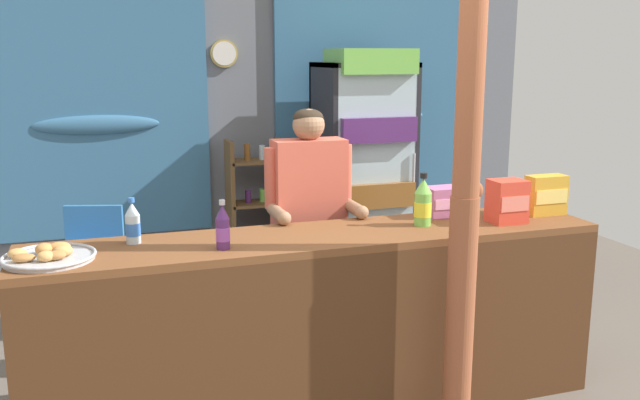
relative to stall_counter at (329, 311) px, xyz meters
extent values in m
plane|color=#665B51|center=(0.11, 0.88, -0.61)|extent=(7.89, 7.89, 0.00)
cube|color=slate|center=(0.11, 2.76, 0.64)|extent=(5.48, 0.12, 2.51)
cube|color=teal|center=(-1.08, 2.67, 0.86)|extent=(1.81, 0.04, 2.07)
ellipsoid|color=teal|center=(-1.08, 2.65, 0.76)|extent=(1.00, 0.10, 0.16)
cube|color=teal|center=(1.34, 2.67, 0.86)|extent=(1.84, 0.04, 2.07)
ellipsoid|color=teal|center=(1.34, 2.65, 0.76)|extent=(1.01, 0.10, 0.16)
cylinder|color=tan|center=(-0.02, 2.68, 1.33)|extent=(0.23, 0.03, 0.23)
cylinder|color=white|center=(-0.02, 2.66, 1.33)|extent=(0.20, 0.01, 0.20)
cube|color=beige|center=(0.98, 2.68, 0.78)|extent=(0.24, 0.02, 0.18)
cube|color=brown|center=(0.00, 0.12, 0.37)|extent=(3.07, 0.58, 0.04)
cube|color=#4E2E18|center=(0.00, -0.15, -0.13)|extent=(3.07, 0.04, 0.96)
cube|color=#4E2E18|center=(-1.49, 0.12, -0.13)|extent=(0.08, 0.52, 0.96)
cube|color=#4E2E18|center=(1.49, 0.12, -0.13)|extent=(0.08, 0.52, 0.96)
cylinder|color=#995133|center=(0.58, -0.33, 0.01)|extent=(0.14, 0.14, 1.25)
cylinder|color=#995133|center=(0.58, -0.33, 1.26)|extent=(0.13, 0.13, 1.25)
ellipsoid|color=#995133|center=(0.65, -0.33, 0.67)|extent=(0.06, 0.05, 0.08)
cube|color=#232328|center=(1.06, 2.48, 0.32)|extent=(0.76, 0.04, 1.86)
cube|color=#232328|center=(0.70, 2.19, 0.32)|extent=(0.04, 0.63, 1.86)
cube|color=#232328|center=(1.42, 2.19, 0.32)|extent=(0.04, 0.63, 1.86)
cube|color=#232328|center=(1.06, 2.19, 1.23)|extent=(0.76, 0.63, 0.04)
cube|color=#232328|center=(1.06, 2.19, -0.57)|extent=(0.76, 0.63, 0.08)
cube|color=silver|center=(1.06, 1.88, 0.37)|extent=(0.70, 0.02, 1.70)
cylinder|color=#B7B7BC|center=(1.38, 1.85, 0.32)|extent=(0.02, 0.02, 0.40)
cube|color=silver|center=(1.06, 2.19, 0.08)|extent=(0.68, 0.55, 0.02)
cube|color=brown|center=(1.06, 2.06, 0.19)|extent=(0.64, 0.51, 0.20)
cube|color=silver|center=(1.06, 2.19, 0.62)|extent=(0.68, 0.55, 0.02)
cube|color=#56286B|center=(1.06, 2.06, 0.73)|extent=(0.64, 0.51, 0.20)
cube|color=silver|center=(1.06, 2.19, 1.15)|extent=(0.68, 0.55, 0.02)
cube|color=#75C64C|center=(1.06, 2.06, 1.26)|extent=(0.64, 0.51, 0.20)
cube|color=brown|center=(-0.04, 2.44, 0.00)|extent=(0.04, 0.28, 1.22)
cube|color=brown|center=(0.40, 2.44, 0.00)|extent=(0.04, 0.28, 1.22)
cube|color=brown|center=(0.18, 2.44, 0.43)|extent=(0.44, 0.28, 0.02)
cylinder|color=brown|center=(0.11, 2.44, 0.51)|extent=(0.05, 0.05, 0.14)
cylinder|color=silver|center=(0.24, 2.44, 0.50)|extent=(0.06, 0.06, 0.12)
cube|color=brown|center=(0.18, 2.44, 0.06)|extent=(0.44, 0.28, 0.02)
cylinder|color=#56286B|center=(0.11, 2.44, 0.13)|extent=(0.05, 0.05, 0.11)
cylinder|color=#75C64C|center=(0.24, 2.44, 0.13)|extent=(0.06, 0.06, 0.11)
cube|color=brown|center=(0.18, 2.44, -0.30)|extent=(0.44, 0.28, 0.02)
cylinder|color=#56286B|center=(0.11, 2.44, -0.24)|extent=(0.07, 0.07, 0.11)
cylinder|color=brown|center=(0.24, 2.44, -0.24)|extent=(0.05, 0.05, 0.10)
cube|color=#3884D6|center=(-1.21, 1.70, -0.17)|extent=(0.55, 0.55, 0.04)
cube|color=#3884D6|center=(-1.15, 1.89, 0.05)|extent=(0.41, 0.16, 0.40)
cylinder|color=#3884D6|center=(-1.44, 1.57, -0.39)|extent=(0.04, 0.04, 0.44)
cylinder|color=#3884D6|center=(-1.08, 1.47, -0.39)|extent=(0.04, 0.04, 0.44)
cylinder|color=#3884D6|center=(-1.33, 1.94, -0.39)|extent=(0.04, 0.04, 0.44)
cylinder|color=#3884D6|center=(-0.97, 1.83, -0.39)|extent=(0.04, 0.04, 0.44)
cube|color=#3884D6|center=(-1.40, 1.76, -0.05)|extent=(0.15, 0.39, 0.03)
cube|color=#3884D6|center=(-1.01, 1.65, -0.05)|extent=(0.15, 0.39, 0.03)
cylinder|color=#28282D|center=(0.00, 0.64, -0.17)|extent=(0.11, 0.11, 0.87)
cylinder|color=#28282D|center=(0.19, 0.64, -0.17)|extent=(0.11, 0.11, 0.87)
cube|color=#D15B47|center=(0.10, 0.64, 0.54)|extent=(0.43, 0.20, 0.56)
sphere|color=#997051|center=(0.10, 0.64, 0.91)|extent=(0.19, 0.19, 0.19)
ellipsoid|color=#2D2319|center=(0.10, 0.65, 0.95)|extent=(0.18, 0.18, 0.10)
cylinder|color=#D15B47|center=(-0.14, 0.64, 0.61)|extent=(0.08, 0.08, 0.36)
cylinder|color=#997051|center=(-0.14, 0.49, 0.43)|extent=(0.07, 0.26, 0.07)
sphere|color=#997051|center=(-0.14, 0.36, 0.43)|extent=(0.08, 0.08, 0.08)
cylinder|color=#D15B47|center=(0.33, 0.64, 0.61)|extent=(0.08, 0.08, 0.36)
cylinder|color=#997051|center=(0.33, 0.49, 0.43)|extent=(0.07, 0.26, 0.07)
sphere|color=#997051|center=(0.33, 0.36, 0.43)|extent=(0.08, 0.08, 0.08)
cylinder|color=#75C64C|center=(0.59, 0.13, 0.48)|extent=(0.09, 0.09, 0.18)
cone|color=#75C64C|center=(0.59, 0.13, 0.61)|extent=(0.09, 0.09, 0.08)
cylinder|color=black|center=(0.59, 0.13, 0.67)|extent=(0.04, 0.04, 0.03)
cylinder|color=yellow|center=(0.59, 0.13, 0.48)|extent=(0.10, 0.10, 0.08)
cylinder|color=#56286B|center=(-0.54, 0.00, 0.46)|extent=(0.07, 0.07, 0.15)
cone|color=#56286B|center=(-0.54, 0.00, 0.57)|extent=(0.07, 0.07, 0.07)
cylinder|color=silver|center=(-0.54, 0.00, 0.62)|extent=(0.03, 0.03, 0.02)
cylinder|color=purple|center=(-0.54, 0.00, 0.46)|extent=(0.07, 0.07, 0.07)
cylinder|color=brown|center=(1.23, 0.26, 0.45)|extent=(0.07, 0.07, 0.13)
cone|color=brown|center=(1.23, 0.26, 0.54)|extent=(0.07, 0.07, 0.06)
cylinder|color=#E5CC4C|center=(1.23, 0.26, 0.58)|extent=(0.03, 0.03, 0.02)
cylinder|color=#E5D166|center=(1.23, 0.26, 0.45)|extent=(0.07, 0.07, 0.06)
cylinder|color=silver|center=(-0.95, 0.25, 0.46)|extent=(0.07, 0.07, 0.14)
cone|color=silver|center=(-0.95, 0.25, 0.56)|extent=(0.07, 0.07, 0.07)
cylinder|color=blue|center=(-0.95, 0.25, 0.61)|extent=(0.03, 0.03, 0.02)
cylinder|color=blue|center=(-0.95, 0.25, 0.46)|extent=(0.07, 0.07, 0.06)
cube|color=#E5422D|center=(1.07, 0.04, 0.51)|extent=(0.19, 0.16, 0.24)
cube|color=#FF826D|center=(1.07, -0.04, 0.51)|extent=(0.17, 0.00, 0.08)
cube|color=gold|center=(1.40, 0.14, 0.50)|extent=(0.24, 0.11, 0.23)
cube|color=#FFE26D|center=(1.40, 0.08, 0.50)|extent=(0.21, 0.00, 0.08)
cube|color=#B76699|center=(0.82, 0.30, 0.47)|extent=(0.22, 0.16, 0.17)
cube|color=#F7A5D8|center=(0.82, 0.22, 0.47)|extent=(0.20, 0.00, 0.06)
cylinder|color=#BCBCC1|center=(-1.34, 0.06, 0.39)|extent=(0.40, 0.40, 0.02)
torus|color=#BCBCC1|center=(-1.34, 0.06, 0.41)|extent=(0.42, 0.42, 0.02)
ellipsoid|color=tan|center=(-1.28, 0.05, 0.43)|extent=(0.09, 0.07, 0.05)
ellipsoid|color=#C68947|center=(-1.30, 0.12, 0.43)|extent=(0.10, 0.06, 0.05)
ellipsoid|color=#C68947|center=(-1.36, 0.11, 0.43)|extent=(0.08, 0.09, 0.05)
ellipsoid|color=tan|center=(-1.48, 0.10, 0.42)|extent=(0.09, 0.07, 0.04)
ellipsoid|color=#B2753D|center=(-1.44, 0.02, 0.42)|extent=(0.10, 0.07, 0.04)
ellipsoid|color=tan|center=(-1.35, -0.01, 0.43)|extent=(0.08, 0.07, 0.05)
ellipsoid|color=#B2753D|center=(-1.31, 0.00, 0.42)|extent=(0.09, 0.07, 0.04)
camera|label=1|loc=(-1.11, -3.20, 1.31)|focal=38.46mm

